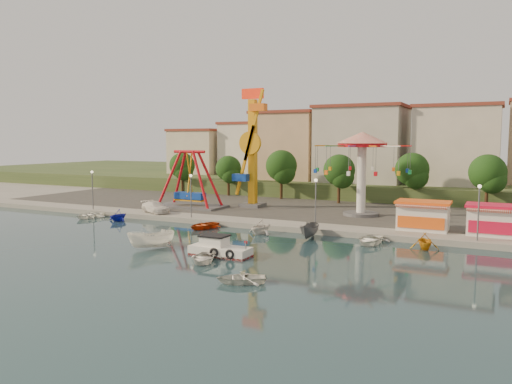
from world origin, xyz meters
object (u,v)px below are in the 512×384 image
Objects in this scene: pirate_ship_ride at (190,180)px; van at (155,207)px; rowboat_a at (203,258)px; skiff at (151,240)px; cabin_motorboat at (219,250)px; wave_swinger at (362,155)px; kamikaze_tower at (253,150)px.

van is (-1.02, -6.47, -3.07)m from pirate_ship_ride.
pirate_ship_ride is at bearing 106.50° from rowboat_a.
cabin_motorboat is at bearing 39.74° from skiff.
wave_swinger is 2.61× the size of skiff.
van is at bearing -98.98° from pirate_ship_ride.
rowboat_a is 0.73× the size of van.
van reaches higher than rowboat_a.
wave_swinger is 2.14× the size of cabin_motorboat.
kamikaze_tower reaches higher than cabin_motorboat.
kamikaze_tower is 15.71m from wave_swinger.
pirate_ship_ride is at bearing 151.51° from skiff.
rowboat_a is at bearing 18.34° from skiff.
rowboat_a is 0.81× the size of skiff.
rowboat_a is 25.75m from van.
pirate_ship_ride is 9.79m from kamikaze_tower.
kamikaze_tower is (7.83, 4.10, 4.20)m from pirate_ship_ride.
cabin_motorboat is 2.70m from rowboat_a.
van reaches higher than skiff.
wave_swinger reaches higher than skiff.
wave_swinger is at bearing -44.04° from van.
van reaches higher than cabin_motorboat.
skiff is 0.89× the size of van.
wave_swinger is 28.95m from rowboat_a.
cabin_motorboat reaches higher than skiff.
pirate_ship_ride reaches higher than cabin_motorboat.
van is (-18.54, 15.04, 0.81)m from cabin_motorboat.
wave_swinger is 3.21× the size of rowboat_a.
wave_swinger is 26.41m from cabin_motorboat.
kamikaze_tower reaches higher than rowboat_a.
pirate_ship_ride is 24.64m from skiff.
cabin_motorboat is at bearing -104.29° from van.
cabin_motorboat is at bearing -69.28° from kamikaze_tower.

